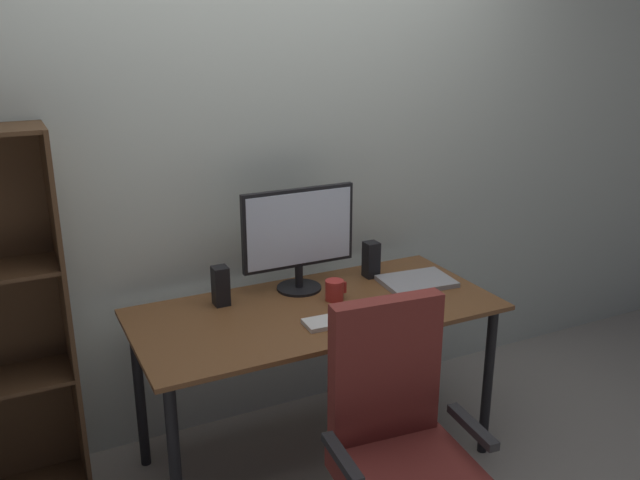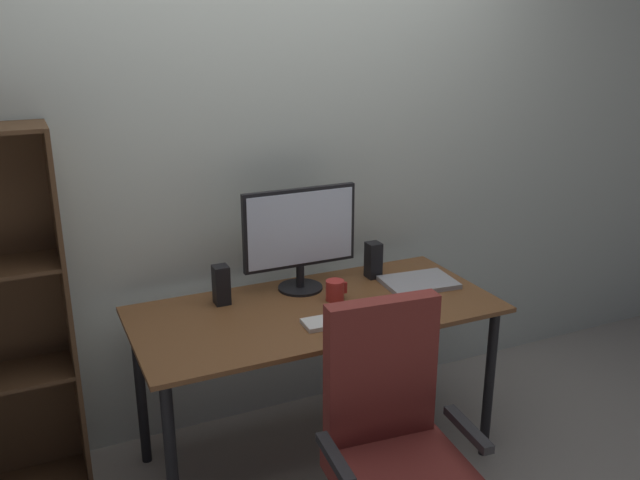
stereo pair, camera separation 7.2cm
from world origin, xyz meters
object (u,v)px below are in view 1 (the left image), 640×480
Objects in this scene: keyboard at (339,320)px; speaker_left at (221,286)px; monitor at (299,233)px; laptop at (417,281)px; coffee_mug at (335,290)px; office_chair at (400,463)px; speaker_right at (371,260)px; desk at (316,326)px; mouse at (379,308)px.

speaker_left is (-0.37, 0.38, 0.08)m from keyboard.
monitor reaches higher than laptop.
coffee_mug is 0.56× the size of speaker_left.
office_chair reaches higher than coffee_mug.
speaker_right is at bearing 70.68° from office_chair.
monitor is 0.41m from speaker_left.
keyboard is 0.53m from speaker_left.
desk is at bearing -151.88° from speaker_right.
desk is 0.19m from keyboard.
office_chair is at bearing -93.45° from monitor.
speaker_right is (-0.14, 0.17, 0.07)m from laptop.
speaker_left is at bearing 113.61° from office_chair.
coffee_mug is (0.09, -0.18, -0.22)m from monitor.
keyboard is at bearing -45.63° from speaker_left.
mouse is 0.41m from speaker_right.
speaker_left is at bearing 180.00° from speaker_right.
mouse is (0.19, 0.01, 0.01)m from keyboard.
speaker_left is at bearing 149.07° from desk.
coffee_mug is 0.33m from speaker_right.
keyboard is 0.53m from speaker_right.
desk is 2.94× the size of monitor.
keyboard is at bearing -134.30° from speaker_right.
laptop is at bearing 24.86° from keyboard.
desk is 9.00× the size of speaker_left.
speaker_right is (0.37, 0.38, 0.08)m from keyboard.
coffee_mug reaches higher than mouse.
speaker_left is (-0.45, 0.17, 0.04)m from coffee_mug.
office_chair reaches higher than keyboard.
monitor reaches higher than coffee_mug.
mouse is 1.01× the size of coffee_mug.
office_chair is at bearing -92.82° from desk.
mouse is at bearing -143.62° from laptop.
keyboard reaches higher than desk.
coffee_mug is 0.30× the size of laptop.
keyboard is 1.71× the size of speaker_right.
speaker_right reaches higher than desk.
desk is at bearing 92.34° from office_chair.
keyboard is at bearing -82.76° from desk.
monitor is 1.09m from office_chair.
speaker_left reaches higher than desk.
speaker_right is 0.17× the size of office_chair.
mouse is 0.30× the size of laptop.
laptop is at bearing 18.26° from mouse.
desk is 9.00× the size of speaker_right.
speaker_left is 0.17× the size of office_chair.
laptop is 0.90m from speaker_left.
desk is 0.28m from mouse.
monitor is 1.63× the size of laptop.
monitor reaches higher than office_chair.
monitor is 0.29m from coffee_mug.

